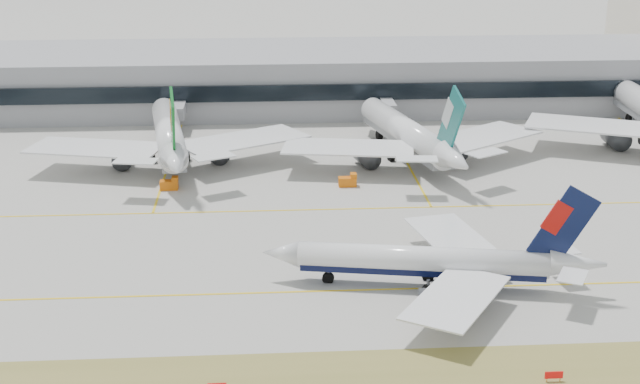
{
  "coord_description": "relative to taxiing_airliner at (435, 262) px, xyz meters",
  "views": [
    {
      "loc": [
        -3.48,
        -123.12,
        55.52
      ],
      "look_at": [
        5.77,
        18.0,
        7.5
      ],
      "focal_mm": 50.0,
      "sensor_mm": 36.0,
      "label": 1
    }
  ],
  "objects": [
    {
      "name": "hold_sign_right",
      "position": [
        9.32,
        -27.21,
        -3.18
      ],
      "size": [
        2.2,
        0.15,
        1.35
      ],
      "color": "red",
      "rests_on": "ground"
    },
    {
      "name": "widebody_eva",
      "position": [
        -44.6,
        66.5,
        1.64
      ],
      "size": [
        59.56,
        58.81,
        21.44
      ],
      "rotation": [
        0.0,
        0.0,
        1.72
      ],
      "color": "white",
      "rests_on": "ground"
    },
    {
      "name": "widebody_cathay",
      "position": [
        6.62,
        64.69,
        1.58
      ],
      "size": [
        57.98,
        57.7,
        21.19
      ],
      "rotation": [
        0.0,
        0.0,
        1.79
      ],
      "color": "white",
      "rests_on": "ground"
    },
    {
      "name": "terminal",
      "position": [
        -21.05,
        119.62,
        3.45
      ],
      "size": [
        280.0,
        43.1,
        15.0
      ],
      "color": "gray",
      "rests_on": "ground"
    },
    {
      "name": "gse_b",
      "position": [
        -43.03,
        48.34,
        -3.01
      ],
      "size": [
        3.55,
        2.0,
        2.6
      ],
      "color": "#D6610B",
      "rests_on": "ground"
    },
    {
      "name": "ground",
      "position": [
        -21.05,
        4.79,
        -4.06
      ],
      "size": [
        3000.0,
        3000.0,
        0.0
      ],
      "primitive_type": "plane",
      "color": "#A9A69E",
      "rests_on": "ground"
    },
    {
      "name": "taxiing_airliner",
      "position": [
        0.0,
        0.0,
        0.0
      ],
      "size": [
        49.82,
        42.81,
        16.82
      ],
      "rotation": [
        0.0,
        0.0,
        2.96
      ],
      "color": "white",
      "rests_on": "ground"
    },
    {
      "name": "gse_c",
      "position": [
        -8.02,
        48.14,
        -3.01
      ],
      "size": [
        3.55,
        2.0,
        2.6
      ],
      "color": "#D6610B",
      "rests_on": "ground"
    }
  ]
}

